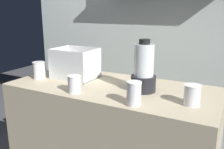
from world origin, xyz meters
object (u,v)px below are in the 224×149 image
object	(u,v)px
carrot_display_bin	(76,68)
juice_cup_orange_left	(74,85)
juice_cup_beet_middle	(134,95)
blender_pitcher	(144,70)
juice_cup_carrot_right	(192,96)
juice_cup_orange_far_left	(39,71)

from	to	relation	value
carrot_display_bin	juice_cup_orange_left	world-z (taller)	carrot_display_bin
juice_cup_orange_left	juice_cup_beet_middle	size ratio (longest dim) A/B	0.83
carrot_display_bin	juice_cup_orange_left	xyz separation A→B (m)	(0.20, -0.29, -0.02)
carrot_display_bin	juice_cup_beet_middle	bearing A→B (deg)	-26.92
carrot_display_bin	juice_cup_orange_left	size ratio (longest dim) A/B	2.84
blender_pitcher	juice_cup_orange_left	distance (m)	0.44
blender_pitcher	juice_cup_orange_left	bearing A→B (deg)	-147.49
juice_cup_carrot_right	carrot_display_bin	bearing A→B (deg)	169.59
juice_cup_beet_middle	juice_cup_carrot_right	size ratio (longest dim) A/B	1.15
juice_cup_orange_far_left	blender_pitcher	bearing A→B (deg)	6.94
blender_pitcher	juice_cup_orange_far_left	distance (m)	0.80
juice_cup_orange_far_left	juice_cup_carrot_right	xyz separation A→B (m)	(1.11, -0.01, -0.00)
juice_cup_orange_left	carrot_display_bin	bearing A→B (deg)	124.24
carrot_display_bin	juice_cup_carrot_right	world-z (taller)	carrot_display_bin
juice_cup_carrot_right	blender_pitcher	bearing A→B (deg)	161.96
carrot_display_bin	blender_pitcher	size ratio (longest dim) A/B	0.94
juice_cup_orange_far_left	juice_cup_orange_left	size ratio (longest dim) A/B	1.16
juice_cup_beet_middle	juice_cup_carrot_right	xyz separation A→B (m)	(0.28, 0.15, -0.01)
juice_cup_orange_left	juice_cup_beet_middle	bearing A→B (deg)	-2.20
juice_cup_orange_far_left	carrot_display_bin	bearing A→B (deg)	34.46
carrot_display_bin	juice_cup_orange_far_left	world-z (taller)	carrot_display_bin
juice_cup_carrot_right	juice_cup_orange_left	bearing A→B (deg)	-169.27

